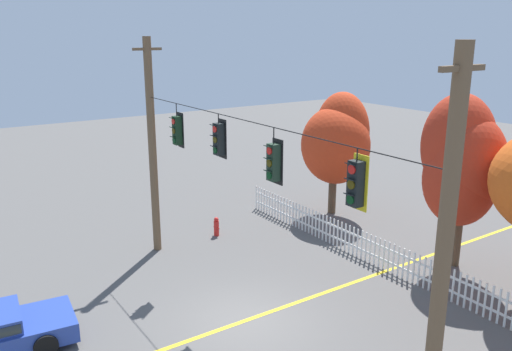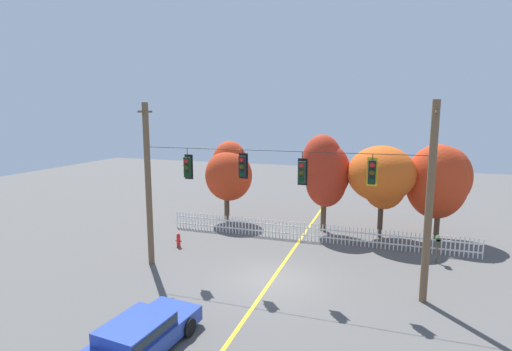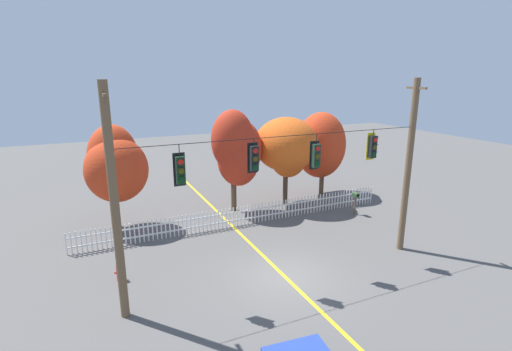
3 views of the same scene
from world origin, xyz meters
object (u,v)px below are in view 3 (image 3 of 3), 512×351
Objects in this scene: traffic_signal_eastbound_side at (372,147)px; autumn_maple_far_west at (321,144)px; traffic_signal_southbound_primary at (180,170)px; autumn_maple_mid at (237,149)px; autumn_maple_near_fence at (115,165)px; autumn_oak_far_east at (287,147)px; traffic_signal_northbound_secondary at (254,158)px; roadside_mailbox at (355,196)px; fire_hydrant at (119,271)px; traffic_signal_northbound_primary at (316,156)px.

autumn_maple_far_west is at bearing 68.27° from traffic_signal_eastbound_side.
autumn_maple_mid is (5.42, 8.16, -1.15)m from traffic_signal_southbound_primary.
traffic_signal_southbound_primary reaches higher than autumn_maple_near_fence.
autumn_oak_far_east is 0.98× the size of autumn_maple_far_west.
traffic_signal_eastbound_side is (5.68, 0.00, -0.00)m from traffic_signal_northbound_secondary.
autumn_maple_near_fence is 4.03× the size of roadside_mailbox.
traffic_signal_northbound_secondary is at bearing -28.00° from fire_hydrant.
roadside_mailbox is (13.94, 2.11, 0.76)m from fire_hydrant.
autumn_maple_mid is (6.91, -0.60, 0.43)m from autumn_maple_near_fence.
roadside_mailbox is (2.93, -3.41, -2.72)m from autumn_oak_far_east.
traffic_signal_southbound_primary and traffic_signal_northbound_primary have the same top height.
traffic_signal_northbound_primary is 1.10× the size of traffic_signal_eastbound_side.
fire_hydrant is at bearing -155.46° from autumn_maple_far_west.
autumn_oak_far_east is at bearing 0.35° from autumn_maple_mid.
traffic_signal_northbound_primary and traffic_signal_eastbound_side have the same top height.
autumn_oak_far_east is (10.33, -0.58, 0.34)m from autumn_maple_near_fence.
autumn_maple_mid is at bearing -4.98° from autumn_maple_near_fence.
autumn_oak_far_east reaches higher than roadside_mailbox.
autumn_oak_far_east reaches higher than fire_hydrant.
autumn_maple_near_fence is (-9.99, 8.76, -1.74)m from traffic_signal_eastbound_side.
autumn_maple_near_fence is 6.95m from autumn_maple_mid.
traffic_signal_northbound_secondary is (2.82, -0.00, 0.16)m from traffic_signal_southbound_primary.
traffic_signal_northbound_primary is 8.90m from autumn_oak_far_east.
traffic_signal_northbound_primary is 0.26× the size of autumn_oak_far_east.
autumn_oak_far_east is at bearing 68.29° from traffic_signal_northbound_primary.
traffic_signal_eastbound_side is 0.24× the size of autumn_oak_far_east.
fire_hydrant is (-7.76, 2.66, -4.75)m from traffic_signal_northbound_primary.
traffic_signal_northbound_secondary is at bearing -126.35° from autumn_oak_far_east.
autumn_maple_near_fence is at bearing 99.64° from traffic_signal_southbound_primary.
fire_hydrant is at bearing 129.34° from traffic_signal_southbound_primary.
traffic_signal_northbound_primary is at bearing -51.10° from autumn_maple_near_fence.
autumn_maple_mid is 3.42m from autumn_oak_far_east.
traffic_signal_northbound_primary reaches higher than autumn_oak_far_east.
traffic_signal_southbound_primary reaches higher than roadside_mailbox.
traffic_signal_northbound_secondary is at bearing -0.00° from traffic_signal_southbound_primary.
autumn_maple_far_west is (6.75, 1.05, -0.32)m from autumn_maple_mid.
autumn_maple_far_west is (6.59, 9.21, -1.49)m from traffic_signal_northbound_primary.
roadside_mailbox is at bearing 8.61° from fire_hydrant.
autumn_maple_far_west is 16.11m from fire_hydrant.
traffic_signal_northbound_primary is at bearing -111.71° from autumn_oak_far_east.
traffic_signal_southbound_primary is at bearing -180.00° from traffic_signal_eastbound_side.
autumn_maple_far_west reaches higher than fire_hydrant.
autumn_maple_mid is at bearing 91.12° from traffic_signal_northbound_primary.
autumn_oak_far_east is 7.02× the size of fire_hydrant.
autumn_oak_far_east is at bearing 26.64° from fire_hydrant.
traffic_signal_northbound_primary is (2.76, 0.00, -0.14)m from traffic_signal_northbound_secondary.
traffic_signal_southbound_primary is 5.58m from traffic_signal_northbound_primary.
traffic_signal_northbound_primary is 8.77m from roadside_mailbox.
traffic_signal_eastbound_side is at bearing -111.73° from autumn_maple_far_west.
traffic_signal_northbound_primary is 11.42m from autumn_maple_far_west.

